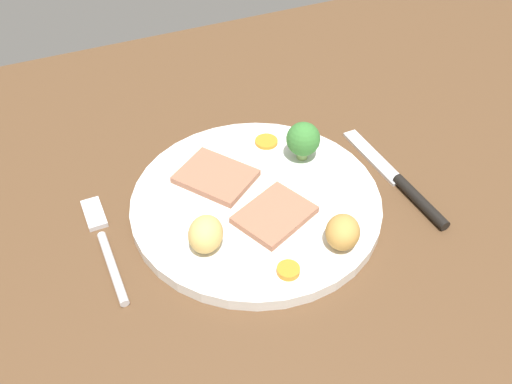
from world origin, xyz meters
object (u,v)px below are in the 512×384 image
at_px(carrot_coin_back, 288,270).
at_px(broccoli_floret, 303,140).
at_px(meat_slice_main, 275,215).
at_px(meat_slice_under, 216,176).
at_px(knife, 402,184).
at_px(roast_potato_right, 206,234).
at_px(dinner_plate, 256,203).
at_px(fork, 105,244).
at_px(carrot_coin_front, 266,142).
at_px(roast_potato_left, 343,232).

relative_size(carrot_coin_back, broccoli_floret, 0.48).
xyz_separation_m(meat_slice_main, meat_slice_under, (-0.04, 0.08, 0.00)).
relative_size(meat_slice_main, knife, 0.41).
xyz_separation_m(roast_potato_right, knife, (0.24, 0.01, -0.03)).
height_order(meat_slice_under, knife, meat_slice_under).
relative_size(dinner_plate, roast_potato_right, 6.60).
distance_m(dinner_plate, roast_potato_right, 0.09).
xyz_separation_m(dinner_plate, fork, (-0.17, 0.01, -0.00)).
bearing_deg(dinner_plate, fork, 176.99).
bearing_deg(fork, carrot_coin_front, -71.93).
height_order(dinner_plate, broccoli_floret, broccoli_floret).
xyz_separation_m(roast_potato_left, carrot_coin_back, (-0.06, -0.01, -0.01)).
bearing_deg(carrot_coin_back, dinner_plate, 84.13).
bearing_deg(knife, meat_slice_main, 86.48).
relative_size(meat_slice_main, roast_potato_right, 1.83).
height_order(roast_potato_left, carrot_coin_front, roast_potato_left).
relative_size(meat_slice_main, roast_potato_left, 1.87).
distance_m(fork, knife, 0.33).
distance_m(carrot_coin_back, broccoli_floret, 0.17).
distance_m(meat_slice_main, meat_slice_under, 0.09).
bearing_deg(fork, broccoli_floret, -83.17).
distance_m(meat_slice_under, carrot_coin_front, 0.09).
bearing_deg(carrot_coin_back, meat_slice_under, 96.93).
bearing_deg(fork, meat_slice_under, -75.66).
height_order(dinner_plate, roast_potato_right, roast_potato_right).
distance_m(dinner_plate, roast_potato_left, 0.11).
relative_size(meat_slice_main, fork, 0.49).
xyz_separation_m(meat_slice_under, roast_potato_right, (-0.04, -0.09, 0.01)).
bearing_deg(carrot_coin_front, meat_slice_main, -109.71).
relative_size(meat_slice_main, carrot_coin_back, 3.37).
xyz_separation_m(fork, knife, (0.33, -0.04, 0.00)).
height_order(meat_slice_main, carrot_coin_front, meat_slice_main).
distance_m(meat_slice_main, fork, 0.18).
distance_m(broccoli_floret, knife, 0.12).
distance_m(roast_potato_right, knife, 0.24).
bearing_deg(dinner_plate, knife, -11.41).
xyz_separation_m(meat_slice_main, knife, (0.16, -0.00, -0.01)).
distance_m(meat_slice_under, knife, 0.21).
relative_size(roast_potato_left, carrot_coin_front, 1.48).
bearing_deg(carrot_coin_back, knife, 22.00).
bearing_deg(meat_slice_main, dinner_plate, 101.55).
distance_m(dinner_plate, broccoli_floret, 0.09).
xyz_separation_m(meat_slice_main, broccoli_floret, (0.07, 0.08, 0.02)).
xyz_separation_m(dinner_plate, carrot_coin_back, (-0.01, -0.11, 0.01)).
distance_m(roast_potato_left, broccoli_floret, 0.14).
height_order(meat_slice_under, carrot_coin_back, meat_slice_under).
distance_m(roast_potato_right, fork, 0.11).
distance_m(dinner_plate, meat_slice_under, 0.06).
relative_size(roast_potato_left, roast_potato_right, 0.98).
distance_m(roast_potato_left, fork, 0.24).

